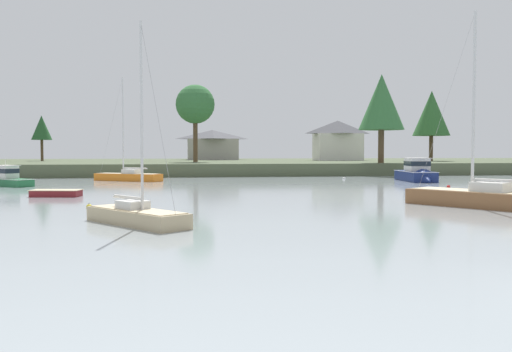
% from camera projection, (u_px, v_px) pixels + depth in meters
% --- Properties ---
extents(far_shore_bank, '(177.60, 54.09, 1.82)m').
position_uv_depth(far_shore_bank, '(236.00, 165.00, 103.18)').
color(far_shore_bank, '#4C563D').
rests_on(far_shore_bank, ground).
extents(cruiser_green, '(6.49, 6.19, 3.66)m').
position_uv_depth(cruiser_green, '(5.00, 181.00, 56.83)').
color(cruiser_green, '#236B3D').
rests_on(cruiser_green, ground).
extents(sailboat_sand, '(5.46, 6.43, 10.42)m').
position_uv_depth(sailboat_sand, '(136.00, 220.00, 26.95)').
color(sailboat_sand, tan).
rests_on(sailboat_sand, ground).
extents(sailboat_wood, '(7.70, 9.86, 13.44)m').
position_uv_depth(sailboat_wood, '(484.00, 203.00, 35.19)').
color(sailboat_wood, brown).
rests_on(sailboat_wood, ground).
extents(cruiser_navy, '(3.92, 9.35, 5.14)m').
position_uv_depth(cruiser_navy, '(418.00, 176.00, 65.02)').
color(cruiser_navy, navy).
rests_on(cruiser_navy, ground).
extents(sailboat_orange, '(8.50, 6.28, 13.19)m').
position_uv_depth(sailboat_orange, '(128.00, 179.00, 66.11)').
color(sailboat_orange, orange).
rests_on(sailboat_orange, ground).
extents(dinghy_maroon, '(4.14, 2.39, 0.75)m').
position_uv_depth(dinghy_maroon, '(56.00, 194.00, 43.58)').
color(dinghy_maroon, maroon).
rests_on(dinghy_maroon, ground).
extents(mooring_buoy_white, '(0.39, 0.39, 0.44)m').
position_uv_depth(mooring_buoy_white, '(344.00, 178.00, 70.65)').
color(mooring_buoy_white, white).
rests_on(mooring_buoy_white, ground).
extents(mooring_buoy_red, '(0.35, 0.35, 0.41)m').
position_uv_depth(mooring_buoy_red, '(448.00, 187.00, 54.32)').
color(mooring_buoy_red, red).
rests_on(mooring_buoy_red, ground).
extents(mooring_buoy_yellow, '(0.37, 0.37, 0.42)m').
position_uv_depth(mooring_buoy_yellow, '(89.00, 207.00, 34.88)').
color(mooring_buoy_yellow, yellow).
rests_on(mooring_buoy_yellow, ground).
extents(mooring_buoy_orange, '(0.36, 0.36, 0.41)m').
position_uv_depth(mooring_buoy_orange, '(505.00, 183.00, 61.37)').
color(mooring_buoy_orange, orange).
rests_on(mooring_buoy_orange, ground).
extents(shore_tree_right, '(6.64, 6.64, 12.72)m').
position_uv_depth(shore_tree_right, '(432.00, 113.00, 98.66)').
color(shore_tree_right, brown).
rests_on(shore_tree_right, far_shore_bank).
extents(shore_tree_inland_b, '(3.65, 3.65, 8.32)m').
position_uv_depth(shore_tree_inland_b, '(42.00, 128.00, 99.45)').
color(shore_tree_inland_b, brown).
rests_on(shore_tree_inland_b, far_shore_bank).
extents(shore_tree_left_mid, '(6.36, 6.36, 12.64)m').
position_uv_depth(shore_tree_left_mid, '(195.00, 105.00, 88.81)').
color(shore_tree_left_mid, brown).
rests_on(shore_tree_left_mid, far_shore_bank).
extents(shore_tree_far_right, '(6.82, 6.82, 13.36)m').
position_uv_depth(shore_tree_far_right, '(381.00, 102.00, 81.70)').
color(shore_tree_far_right, brown).
rests_on(shore_tree_far_right, far_shore_bank).
extents(cottage_hillside, '(9.30, 6.50, 7.69)m').
position_uv_depth(cottage_hillside, '(338.00, 140.00, 105.50)').
color(cottage_hillside, silver).
rests_on(cottage_hillside, far_shore_bank).
extents(cottage_eastern, '(10.96, 8.66, 6.17)m').
position_uv_depth(cottage_eastern, '(212.00, 144.00, 113.07)').
color(cottage_eastern, '#9E998E').
rests_on(cottage_eastern, far_shore_bank).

